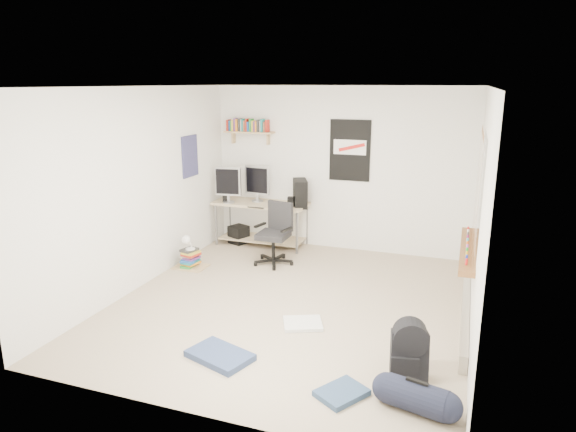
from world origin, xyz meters
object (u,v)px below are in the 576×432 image
(office_chair, at_px, (273,231))
(book_stack, at_px, (190,257))
(desk, at_px, (262,222))
(backpack, at_px, (409,356))
(duffel_bag, at_px, (416,395))

(office_chair, distance_m, book_stack, 1.23)
(desk, xyz_separation_m, backpack, (2.69, -3.13, -0.16))
(office_chair, height_order, duffel_bag, office_chair)
(backpack, height_order, duffel_bag, backpack)
(duffel_bag, bearing_deg, office_chair, 142.30)
(desk, xyz_separation_m, book_stack, (-0.55, -1.33, -0.21))
(desk, height_order, backpack, desk)
(office_chair, relative_size, backpack, 2.07)
(office_chair, xyz_separation_m, duffel_bag, (2.31, -2.83, -0.35))
(backpack, relative_size, book_stack, 0.95)
(desk, bearing_deg, backpack, -39.42)
(backpack, height_order, book_stack, backpack)
(desk, bearing_deg, book_stack, -102.75)
(backpack, xyz_separation_m, duffel_bag, (0.12, -0.49, -0.06))
(office_chair, bearing_deg, duffel_bag, -37.83)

